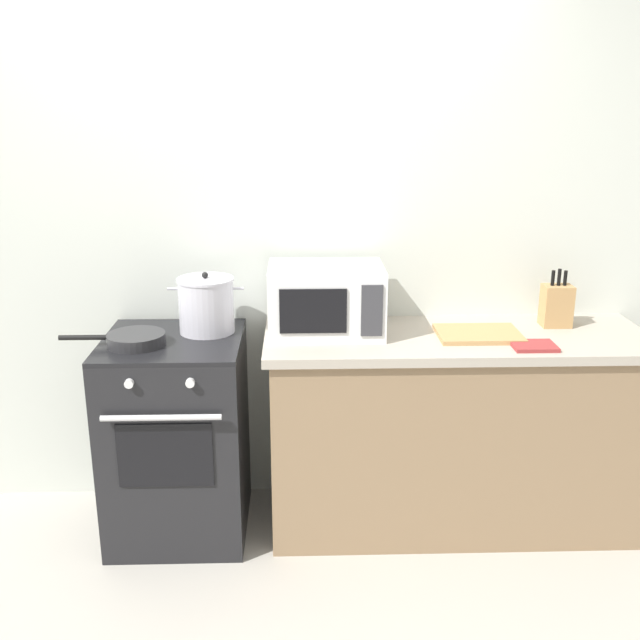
# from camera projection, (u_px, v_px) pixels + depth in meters

# --- Properties ---
(ground_plane) EXTENTS (10.00, 10.00, 0.00)m
(ground_plane) POSITION_uv_depth(u_px,v_px,m) (250.00, 609.00, 2.85)
(ground_plane) COLOR #B2ADA3
(back_wall) EXTENTS (4.40, 0.10, 2.50)m
(back_wall) POSITION_uv_depth(u_px,v_px,m) (319.00, 246.00, 3.42)
(back_wall) COLOR silver
(back_wall) RESTS_ON ground_plane
(lower_cabinet_right) EXTENTS (1.64, 0.56, 0.88)m
(lower_cabinet_right) POSITION_uv_depth(u_px,v_px,m) (452.00, 434.00, 3.34)
(lower_cabinet_right) COLOR #8C7051
(lower_cabinet_right) RESTS_ON ground_plane
(countertop_right) EXTENTS (1.70, 0.60, 0.04)m
(countertop_right) POSITION_uv_depth(u_px,v_px,m) (458.00, 339.00, 3.21)
(countertop_right) COLOR #ADA393
(countertop_right) RESTS_ON lower_cabinet_right
(stove) EXTENTS (0.60, 0.64, 0.92)m
(stove) POSITION_uv_depth(u_px,v_px,m) (178.00, 436.00, 3.28)
(stove) COLOR black
(stove) RESTS_ON ground_plane
(stock_pot) EXTENTS (0.33, 0.25, 0.27)m
(stock_pot) POSITION_uv_depth(u_px,v_px,m) (206.00, 305.00, 3.21)
(stock_pot) COLOR silver
(stock_pot) RESTS_ON stove
(frying_pan) EXTENTS (0.44, 0.24, 0.05)m
(frying_pan) POSITION_uv_depth(u_px,v_px,m) (135.00, 339.00, 3.07)
(frying_pan) COLOR #28282B
(frying_pan) RESTS_ON stove
(microwave) EXTENTS (0.50, 0.37, 0.30)m
(microwave) POSITION_uv_depth(u_px,v_px,m) (326.00, 300.00, 3.20)
(microwave) COLOR white
(microwave) RESTS_ON countertop_right
(cutting_board) EXTENTS (0.36, 0.26, 0.02)m
(cutting_board) POSITION_uv_depth(u_px,v_px,m) (478.00, 334.00, 3.18)
(cutting_board) COLOR tan
(cutting_board) RESTS_ON countertop_right
(knife_block) EXTENTS (0.13, 0.10, 0.27)m
(knife_block) POSITION_uv_depth(u_px,v_px,m) (556.00, 305.00, 3.30)
(knife_block) COLOR tan
(knife_block) RESTS_ON countertop_right
(oven_mitt) EXTENTS (0.18, 0.14, 0.02)m
(oven_mitt) POSITION_uv_depth(u_px,v_px,m) (534.00, 346.00, 3.04)
(oven_mitt) COLOR #993333
(oven_mitt) RESTS_ON countertop_right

